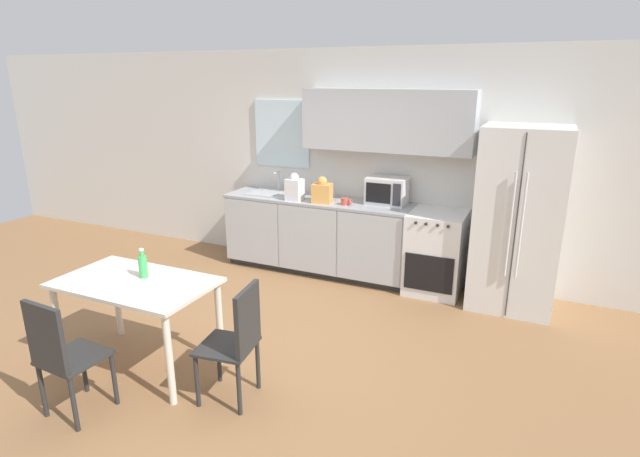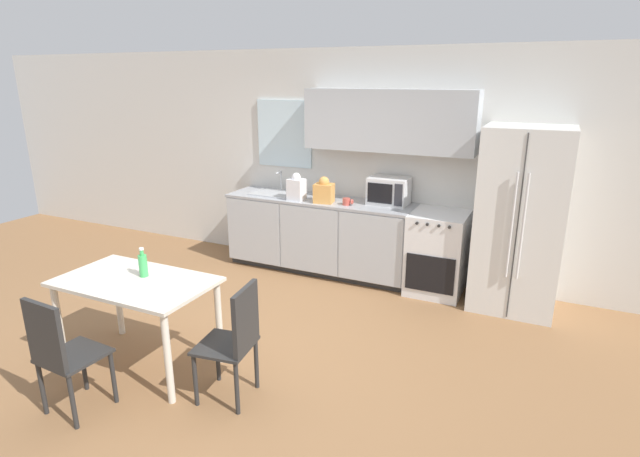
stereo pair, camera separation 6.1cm
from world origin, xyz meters
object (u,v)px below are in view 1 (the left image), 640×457
coffee_mug (345,202)px  dining_chair_side (238,336)px  oven_range (436,252)px  microwave (387,191)px  refrigerator (518,220)px  dining_chair_near (60,352)px  dining_table (136,293)px  drink_bottle (143,266)px

coffee_mug → dining_chair_side: 2.57m
oven_range → coffee_mug: 1.18m
microwave → refrigerator: bearing=-6.2°
oven_range → dining_chair_side: (-0.90, -2.64, 0.07)m
oven_range → dining_chair_near: size_ratio=1.00×
microwave → coffee_mug: (-0.42, -0.25, -0.12)m
oven_range → dining_table: (-1.92, -2.59, 0.20)m
coffee_mug → drink_bottle: (-0.85, -2.37, -0.10)m
dining_table → dining_chair_side: 1.03m
drink_bottle → dining_chair_near: bearing=-89.9°
oven_range → microwave: (-0.64, 0.13, 0.63)m
coffee_mug → drink_bottle: 2.52m
oven_range → microwave: microwave is taller
oven_range → drink_bottle: 3.16m
dining_chair_near → dining_chair_side: size_ratio=1.00×
coffee_mug → drink_bottle: size_ratio=0.50×
dining_chair_side → oven_range: bearing=-26.7°
dining_table → dining_chair_side: (1.02, -0.05, -0.13)m
drink_bottle → oven_range: bearing=52.6°
dining_chair_side → drink_bottle: 1.07m
dining_table → dining_chair_side: bearing=-3.0°
microwave → drink_bottle: size_ratio=1.82×
microwave → coffee_mug: size_ratio=3.62×
coffee_mug → dining_chair_near: (-0.85, -3.22, -0.44)m
coffee_mug → dining_chair_near: size_ratio=0.14×
microwave → drink_bottle: 2.92m
refrigerator → dining_chair_near: 4.30m
dining_chair_side → microwave: bearing=-13.3°
refrigerator → dining_chair_side: 3.15m
refrigerator → dining_chair_near: size_ratio=2.05×
refrigerator → microwave: 1.48m
microwave → coffee_mug: 0.50m
dining_table → dining_chair_near: size_ratio=1.38×
dining_chair_near → drink_bottle: 0.91m
drink_bottle → microwave: bearing=64.2°
refrigerator → coffee_mug: bearing=-177.4°
dining_table → dining_chair_near: dining_chair_near is taller
oven_range → dining_chair_near: same height
oven_range → drink_bottle: drink_bottle is taller
refrigerator → dining_chair_side: bearing=-123.4°
dining_table → refrigerator: bearing=43.0°
dining_chair_side → refrigerator: bearing=-41.3°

